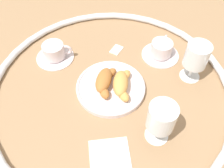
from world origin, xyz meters
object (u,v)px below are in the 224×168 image
at_px(coffee_cup_near, 161,50).
at_px(juice_glass_right, 197,57).
at_px(coffee_cup_far, 54,53).
at_px(croissant_small, 121,84).
at_px(croissant_large, 105,81).
at_px(juice_glass_left, 161,119).
at_px(pastry_plate, 112,88).
at_px(sugar_packet, 116,49).
at_px(folded_napkin, 110,157).

height_order(coffee_cup_near, juice_glass_right, juice_glass_right).
distance_m(coffee_cup_near, juice_glass_right, 0.15).
relative_size(coffee_cup_near, coffee_cup_far, 1.00).
bearing_deg(croissant_small, croissant_large, -89.23).
bearing_deg(juice_glass_left, pastry_plate, -128.87).
bearing_deg(coffee_cup_far, croissant_large, 65.47).
relative_size(pastry_plate, coffee_cup_far, 1.67).
bearing_deg(sugar_packet, coffee_cup_near, 111.31).
height_order(croissant_small, juice_glass_left, juice_glass_left).
bearing_deg(coffee_cup_far, coffee_cup_near, 105.28).
height_order(croissant_small, sugar_packet, croissant_small).
xyz_separation_m(coffee_cup_far, sugar_packet, (-0.09, 0.21, -0.02)).
bearing_deg(folded_napkin, coffee_cup_near, 168.30).
bearing_deg(croissant_large, croissant_small, 90.77).
distance_m(juice_glass_right, folded_napkin, 0.41).
relative_size(pastry_plate, coffee_cup_near, 1.67).
height_order(coffee_cup_far, sugar_packet, coffee_cup_far).
distance_m(croissant_large, juice_glass_right, 0.30).
height_order(coffee_cup_far, juice_glass_left, juice_glass_left).
bearing_deg(croissant_small, sugar_packet, -162.77).
bearing_deg(juice_glass_right, coffee_cup_far, -87.25).
bearing_deg(coffee_cup_near, pastry_plate, -34.57).
xyz_separation_m(sugar_packet, folded_napkin, (0.41, 0.08, -0.00)).
relative_size(sugar_packet, folded_napkin, 0.45).
bearing_deg(croissant_large, folded_napkin, 17.70).
distance_m(coffee_cup_far, folded_napkin, 0.43).
distance_m(pastry_plate, croissant_large, 0.04).
xyz_separation_m(pastry_plate, croissant_small, (-0.00, 0.03, 0.03)).
height_order(pastry_plate, juice_glass_left, juice_glass_left).
xyz_separation_m(coffee_cup_far, juice_glass_right, (-0.02, 0.48, 0.07)).
height_order(croissant_large, sugar_packet, croissant_large).
bearing_deg(folded_napkin, pastry_plate, -168.03).
xyz_separation_m(pastry_plate, juice_glass_left, (0.13, 0.16, 0.08)).
bearing_deg(croissant_large, coffee_cup_far, -114.53).
relative_size(pastry_plate, juice_glass_right, 1.62).
distance_m(pastry_plate, juice_glass_right, 0.29).
xyz_separation_m(croissant_small, sugar_packet, (-0.19, -0.06, -0.04)).
height_order(sugar_packet, folded_napkin, sugar_packet).
bearing_deg(croissant_small, juice_glass_left, 45.08).
distance_m(croissant_small, coffee_cup_near, 0.22).
distance_m(coffee_cup_far, sugar_packet, 0.23).
xyz_separation_m(croissant_large, coffee_cup_far, (-0.10, -0.21, -0.01)).
xyz_separation_m(croissant_large, croissant_small, (-0.00, 0.05, 0.00)).
bearing_deg(folded_napkin, juice_glass_left, 129.93).
xyz_separation_m(coffee_cup_far, juice_glass_left, (0.23, 0.40, 0.07)).
xyz_separation_m(croissant_large, sugar_packet, (-0.19, -0.00, -0.04)).
xyz_separation_m(pastry_plate, coffee_cup_near, (-0.20, 0.14, 0.02)).
xyz_separation_m(croissant_small, coffee_cup_near, (-0.20, 0.11, -0.01)).
bearing_deg(sugar_packet, folded_napkin, 27.72).
height_order(coffee_cup_near, sugar_packet, coffee_cup_near).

